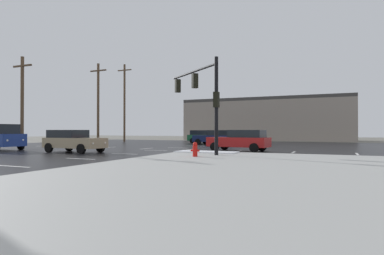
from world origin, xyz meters
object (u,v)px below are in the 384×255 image
sedan_red (241,140)px  sedan_white (241,137)px  utility_pole_mid (22,100)px  sedan_tan (73,140)px  sedan_navy (216,137)px  utility_pole_distant (124,101)px  traffic_signal_mast (202,92)px  sedan_green (206,136)px  utility_pole_far (98,102)px  fire_hydrant (195,149)px

sedan_red → sedan_white: 14.33m
utility_pole_mid → sedan_tan: bearing=-15.8°
sedan_navy → utility_pole_distant: size_ratio=0.43×
sedan_white → utility_pole_mid: utility_pole_mid is taller
sedan_navy → sedan_tan: (-5.37, -15.09, 0.00)m
sedan_navy → utility_pole_mid: size_ratio=0.58×
traffic_signal_mast → sedan_red: bearing=-65.5°
traffic_signal_mast → sedan_green: traffic_signal_mast is taller
sedan_white → sedan_navy: same height
sedan_green → utility_pole_far: utility_pole_far is taller
sedan_green → sedan_white: size_ratio=0.99×
fire_hydrant → sedan_navy: size_ratio=0.17×
sedan_green → sedan_navy: same height
sedan_red → utility_pole_mid: 19.18m
sedan_red → sedan_white: bearing=-68.9°
utility_pole_mid → sedan_green: bearing=55.9°
sedan_white → utility_pole_distant: utility_pole_distant is taller
traffic_signal_mast → sedan_white: 18.97m
sedan_white → utility_pole_distant: 17.14m
traffic_signal_mast → utility_pole_far: (-16.86, 10.36, 0.81)m
sedan_red → sedan_navy: 10.50m
sedan_tan → sedan_green: bearing=83.8°
sedan_navy → utility_pole_distant: 16.29m
sedan_red → utility_pole_distant: 24.70m
sedan_white → sedan_navy: 4.94m
fire_hydrant → utility_pole_distant: 28.98m
sedan_white → sedan_red: bearing=-166.7°
fire_hydrant → utility_pole_far: 22.18m
fire_hydrant → sedan_white: size_ratio=0.17×
fire_hydrant → sedan_tan: (-9.95, 1.33, 0.32)m
sedan_green → sedan_white: (3.95, 1.39, 0.00)m
sedan_navy → utility_pole_far: (-12.92, -3.48, 3.95)m
sedan_green → sedan_white: same height
utility_pole_mid → utility_pole_far: 9.38m
fire_hydrant → utility_pole_mid: 18.66m
sedan_navy → utility_pole_distant: utility_pole_distant is taller
utility_pole_far → sedan_green: bearing=32.9°
fire_hydrant → sedan_navy: 17.06m
traffic_signal_mast → utility_pole_far: bearing=7.4°
sedan_green → utility_pole_far: (-10.47, -6.79, 3.95)m
utility_pole_far → utility_pole_mid: bearing=-92.7°
utility_pole_mid → sedan_white: bearing=49.7°
sedan_red → utility_pole_mid: size_ratio=0.58×
sedan_navy → utility_pole_far: 13.95m
fire_hydrant → sedan_white: 21.35m
utility_pole_far → utility_pole_distant: size_ratio=0.85×
fire_hydrant → sedan_red: (0.58, 7.28, 0.32)m
sedan_red → traffic_signal_mast: bearing=82.0°
utility_pole_far → utility_pole_distant: utility_pole_distant is taller
sedan_navy → utility_pole_far: bearing=20.7°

